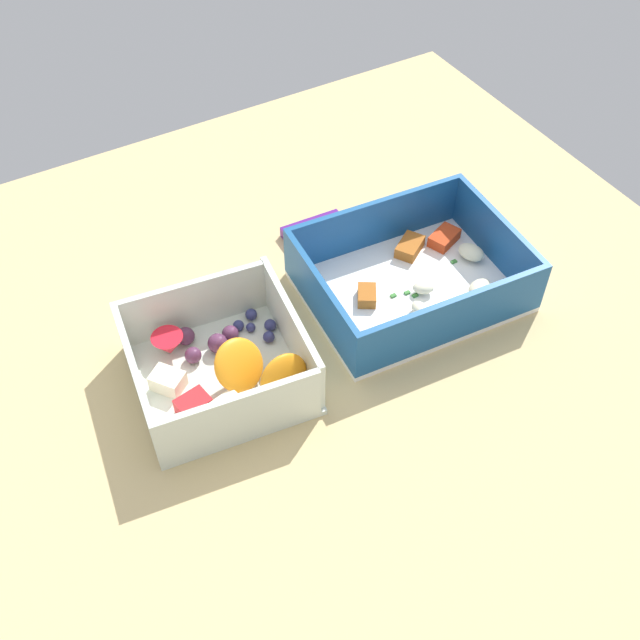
{
  "coord_description": "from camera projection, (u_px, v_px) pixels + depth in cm",
  "views": [
    {
      "loc": [
        -25.6,
        -41.15,
        57.84
      ],
      "look_at": [
        -1.41,
        0.89,
        4.0
      ],
      "focal_mm": 42.61,
      "sensor_mm": 36.0,
      "label": 1
    }
  ],
  "objects": [
    {
      "name": "pasta_container",
      "position": [
        413.0,
        278.0,
        0.76
      ],
      "size": [
        21.89,
        17.37,
        6.24
      ],
      "rotation": [
        0.0,
        0.0,
        -0.07
      ],
      "color": "white",
      "rests_on": "table_surface"
    },
    {
      "name": "table_surface",
      "position": [
        337.0,
        341.0,
        0.75
      ],
      "size": [
        80.0,
        80.0,
        2.0
      ],
      "primitive_type": "cube",
      "color": "tan",
      "rests_on": "ground"
    },
    {
      "name": "fruit_bowl",
      "position": [
        221.0,
        365.0,
        0.69
      ],
      "size": [
        16.88,
        16.43,
        6.35
      ],
      "rotation": [
        0.0,
        0.0,
        -0.13
      ],
      "color": "silver",
      "rests_on": "table_surface"
    },
    {
      "name": "candy_bar",
      "position": [
        313.0,
        228.0,
        0.83
      ],
      "size": [
        7.11,
        2.74,
        1.2
      ],
      "primitive_type": "cube",
      "rotation": [
        0.0,
        0.0,
        -0.05
      ],
      "color": "#51197A",
      "rests_on": "table_surface"
    }
  ]
}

